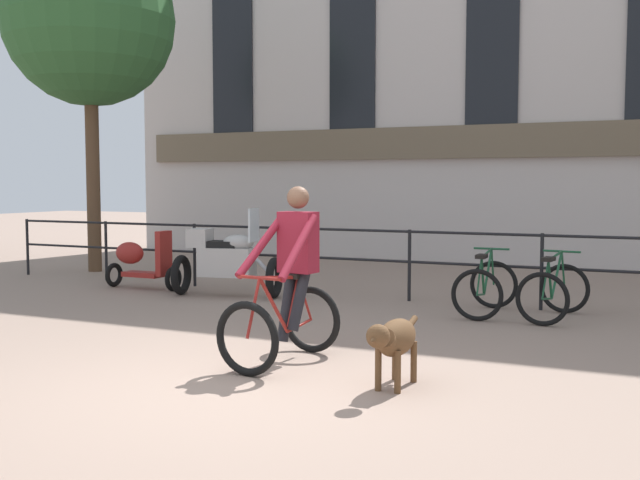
{
  "coord_description": "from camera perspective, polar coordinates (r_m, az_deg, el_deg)",
  "views": [
    {
      "loc": [
        3.35,
        -5.22,
        1.74
      ],
      "look_at": [
        -0.36,
        2.86,
        1.05
      ],
      "focal_mm": 42.0,
      "sensor_mm": 36.0,
      "label": 1
    }
  ],
  "objects": [
    {
      "name": "ground_plane",
      "position": [
        6.44,
        -7.86,
        -11.26
      ],
      "size": [
        60.0,
        60.0,
        0.0
      ],
      "primitive_type": "plane",
      "color": "gray"
    },
    {
      "name": "canal_railing",
      "position": [
        11.0,
        6.83,
        -0.98
      ],
      "size": [
        15.05,
        0.05,
        1.05
      ],
      "color": "black",
      "rests_on": "ground_plane"
    },
    {
      "name": "building_facade",
      "position": [
        16.85,
        13.24,
        15.11
      ],
      "size": [
        18.0,
        0.72,
        9.84
      ],
      "color": "beige",
      "rests_on": "ground_plane"
    },
    {
      "name": "cyclist_with_bike",
      "position": [
        7.27,
        -2.4,
        -3.29
      ],
      "size": [
        0.8,
        1.23,
        1.7
      ],
      "rotation": [
        0.0,
        0.0,
        -0.1
      ],
      "color": "black",
      "rests_on": "ground_plane"
    },
    {
      "name": "dog",
      "position": [
        6.38,
        5.66,
        -7.54
      ],
      "size": [
        0.29,
        1.03,
        0.61
      ],
      "rotation": [
        0.0,
        0.0,
        -0.04
      ],
      "color": "brown",
      "rests_on": "ground_plane"
    },
    {
      "name": "parked_motorcycle",
      "position": [
        11.45,
        -7.18,
        -1.51
      ],
      "size": [
        1.71,
        0.93,
        1.35
      ],
      "rotation": [
        0.0,
        0.0,
        1.77
      ],
      "color": "black",
      "rests_on": "ground_plane"
    },
    {
      "name": "parked_bicycle_near_lamp",
      "position": [
        10.08,
        12.51,
        -3.55
      ],
      "size": [
        0.67,
        1.12,
        0.86
      ],
      "rotation": [
        0.0,
        0.0,
        3.15
      ],
      "color": "black",
      "rests_on": "ground_plane"
    },
    {
      "name": "parked_bicycle_mid_left",
      "position": [
        9.94,
        17.39,
        -3.76
      ],
      "size": [
        0.8,
        1.19,
        0.86
      ],
      "rotation": [
        0.0,
        0.0,
        3.01
      ],
      "color": "black",
      "rests_on": "ground_plane"
    },
    {
      "name": "parked_scooter",
      "position": [
        12.54,
        -13.51,
        -1.55
      ],
      "size": [
        1.28,
        0.41,
        0.96
      ],
      "rotation": [
        0.0,
        0.0,
        1.56
      ],
      "color": "black",
      "rests_on": "ground_plane"
    },
    {
      "name": "tree_canalside_left",
      "position": [
        15.51,
        -17.16,
        15.62
      ],
      "size": [
        3.25,
        3.25,
        6.45
      ],
      "color": "brown",
      "rests_on": "ground_plane"
    }
  ]
}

